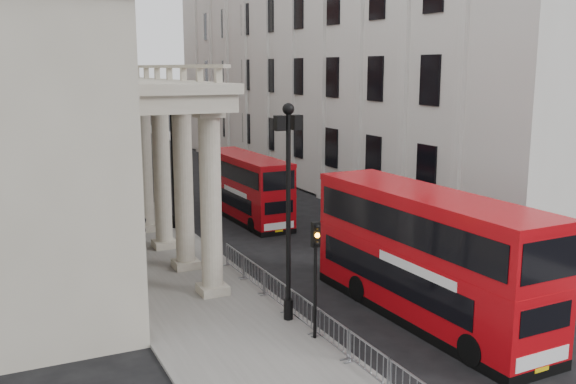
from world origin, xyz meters
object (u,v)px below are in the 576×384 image
object	(u,v)px
pedestrian_b	(132,243)
pedestrian_c	(145,212)
monument_column	(88,27)
bus_near	(426,253)
bus_far	(246,186)
lamp_post_mid	(172,149)
lamp_post_north	(119,127)
lamp_post_south	(288,198)
traffic_light	(316,258)
pedestrian_a	(141,226)

from	to	relation	value
pedestrian_b	pedestrian_c	size ratio (longest dim) A/B	0.86
monument_column	bus_near	distance (m)	90.90
bus_far	pedestrian_c	distance (m)	6.66
lamp_post_mid	lamp_post_north	world-z (taller)	same
bus_far	pedestrian_c	bearing A→B (deg)	177.74
lamp_post_south	bus_near	distance (m)	5.83
traffic_light	pedestrian_a	xyz separation A→B (m)	(-2.67, 15.63, -2.05)
monument_column	bus_near	size ratio (longest dim) A/B	4.63
monument_column	pedestrian_a	size ratio (longest dim) A/B	29.02
lamp_post_mid	pedestrian_a	bearing A→B (deg)	-137.09
monument_column	pedestrian_c	size ratio (longest dim) A/B	28.37
lamp_post_south	bus_near	xyz separation A→B (m)	(5.02, -1.90, -2.29)
lamp_post_south	traffic_light	bearing A→B (deg)	-87.16
monument_column	pedestrian_c	distance (m)	73.18
monument_column	traffic_light	size ratio (longest dim) A/B	12.60
bus_near	bus_far	world-z (taller)	bus_near
lamp_post_north	pedestrian_b	xyz separation A→B (m)	(-3.72, -21.32, -3.97)
pedestrian_b	lamp_post_mid	bearing A→B (deg)	-145.13
lamp_post_south	traffic_light	world-z (taller)	lamp_post_south
pedestrian_b	bus_far	bearing A→B (deg)	-165.46
traffic_light	pedestrian_b	distance (m)	13.43
lamp_post_mid	pedestrian_c	size ratio (longest dim) A/B	4.35
pedestrian_a	lamp_post_north	bearing A→B (deg)	58.33
bus_far	pedestrian_a	bearing A→B (deg)	-158.95
bus_near	pedestrian_b	size ratio (longest dim) A/B	7.12
lamp_post_south	traffic_light	distance (m)	2.71
pedestrian_b	pedestrian_c	world-z (taller)	pedestrian_c
lamp_post_south	pedestrian_c	xyz separation A→B (m)	(-1.58, 16.82, -3.84)
traffic_light	pedestrian_c	world-z (taller)	traffic_light
lamp_post_mid	bus_far	xyz separation A→B (m)	(4.98, 0.71, -2.73)
lamp_post_south	pedestrian_b	world-z (taller)	lamp_post_south
pedestrian_a	lamp_post_south	bearing A→B (deg)	-103.00
bus_far	lamp_post_north	bearing A→B (deg)	106.78
traffic_light	bus_near	size ratio (longest dim) A/B	0.37
lamp_post_mid	lamp_post_north	xyz separation A→B (m)	(0.00, 16.00, 0.00)
lamp_post_south	bus_far	bearing A→B (deg)	73.39
lamp_post_south	pedestrian_b	bearing A→B (deg)	109.19
traffic_light	pedestrian_c	bearing A→B (deg)	95.09
monument_column	lamp_post_mid	world-z (taller)	monument_column
traffic_light	pedestrian_c	xyz separation A→B (m)	(-1.68, 18.84, -2.03)
lamp_post_south	bus_near	size ratio (longest dim) A/B	0.71
lamp_post_south	bus_near	bearing A→B (deg)	-20.72
pedestrian_c	pedestrian_b	bearing A→B (deg)	-92.31
traffic_light	pedestrian_b	bearing A→B (deg)	106.73
traffic_light	lamp_post_mid	bearing A→B (deg)	90.32
bus_far	pedestrian_b	xyz separation A→B (m)	(-8.70, -6.03, -1.24)
bus_near	pedestrian_c	size ratio (longest dim) A/B	6.13
pedestrian_b	bus_near	bearing A→B (deg)	104.59
bus_near	traffic_light	bearing A→B (deg)	179.77
bus_far	bus_near	bearing A→B (deg)	-91.16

